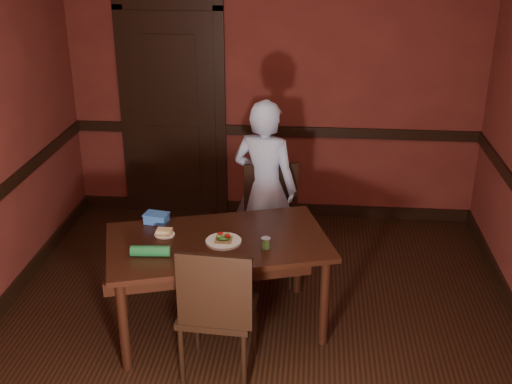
% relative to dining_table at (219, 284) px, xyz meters
% --- Properties ---
extents(floor, '(4.00, 4.50, 0.01)m').
position_rel_dining_table_xyz_m(floor, '(0.26, -0.21, -0.36)').
color(floor, black).
rests_on(floor, ground).
extents(wall_back, '(4.00, 0.02, 2.70)m').
position_rel_dining_table_xyz_m(wall_back, '(0.26, 2.04, 0.99)').
color(wall_back, maroon).
rests_on(wall_back, ground).
extents(dado_back, '(4.00, 0.03, 0.10)m').
position_rel_dining_table_xyz_m(dado_back, '(0.26, 2.03, 0.54)').
color(dado_back, black).
rests_on(dado_back, ground).
extents(baseboard_back, '(4.00, 0.03, 0.12)m').
position_rel_dining_table_xyz_m(baseboard_back, '(0.26, 2.03, -0.30)').
color(baseboard_back, black).
rests_on(baseboard_back, ground).
extents(door, '(1.05, 0.07, 2.20)m').
position_rel_dining_table_xyz_m(door, '(-0.74, 2.01, 0.73)').
color(door, black).
rests_on(door, ground).
extents(dining_table, '(1.75, 1.30, 0.73)m').
position_rel_dining_table_xyz_m(dining_table, '(0.00, 0.00, 0.00)').
color(dining_table, black).
rests_on(dining_table, floor).
extents(chair_far, '(0.54, 0.54, 0.98)m').
position_rel_dining_table_xyz_m(chair_far, '(0.27, 0.72, 0.12)').
color(chair_far, black).
rests_on(chair_far, floor).
extents(chair_near, '(0.50, 0.50, 1.00)m').
position_rel_dining_table_xyz_m(chair_near, '(0.07, -0.51, 0.14)').
color(chair_near, black).
rests_on(chair_near, floor).
extents(person, '(0.64, 0.51, 1.52)m').
position_rel_dining_table_xyz_m(person, '(0.26, 0.92, 0.39)').
color(person, '#A5BADC').
rests_on(person, floor).
extents(sandwich_plate, '(0.25, 0.25, 0.06)m').
position_rel_dining_table_xyz_m(sandwich_plate, '(0.05, -0.03, 0.38)').
color(sandwich_plate, white).
rests_on(sandwich_plate, dining_table).
extents(sauce_jar, '(0.07, 0.07, 0.08)m').
position_rel_dining_table_xyz_m(sauce_jar, '(0.35, -0.09, 0.40)').
color(sauce_jar, '#437F35').
rests_on(sauce_jar, dining_table).
extents(cheese_saucer, '(0.15, 0.15, 0.05)m').
position_rel_dining_table_xyz_m(cheese_saucer, '(-0.39, 0.04, 0.38)').
color(cheese_saucer, white).
rests_on(cheese_saucer, dining_table).
extents(food_tub, '(0.19, 0.15, 0.07)m').
position_rel_dining_table_xyz_m(food_tub, '(-0.50, 0.24, 0.40)').
color(food_tub, blue).
rests_on(food_tub, dining_table).
extents(wrapped_veg, '(0.27, 0.09, 0.08)m').
position_rel_dining_table_xyz_m(wrapped_veg, '(-0.42, -0.27, 0.40)').
color(wrapped_veg, '#175527').
rests_on(wrapped_veg, dining_table).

